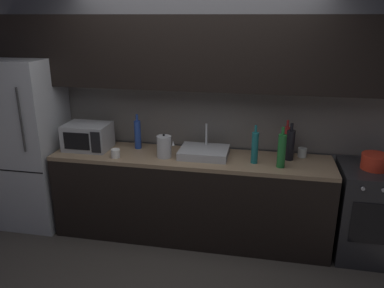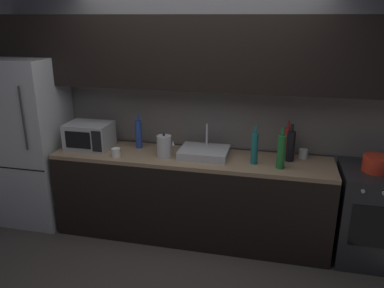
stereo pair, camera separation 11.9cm
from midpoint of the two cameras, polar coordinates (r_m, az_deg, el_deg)
name	(u,v)px [view 2 (the right image)]	position (r m, az deg, el deg)	size (l,w,h in m)	color
back_wall	(197,87)	(3.95, 1.60, 8.52)	(4.54, 0.44, 2.50)	slate
counter_run	(190,197)	(4.02, 0.60, -7.85)	(2.80, 0.60, 0.90)	black
refrigerator	(33,142)	(4.54, -21.91, 0.27)	(0.68, 0.69, 1.83)	#B7BABF
oven_range	(370,215)	(4.06, 25.72, -9.56)	(0.60, 0.62, 0.90)	#232326
microwave	(89,135)	(4.17, -14.24, 1.24)	(0.46, 0.35, 0.27)	#A8AAAF
sink_basin	(204,152)	(3.83, 2.71, -1.25)	(0.48, 0.38, 0.30)	#ADAFB5
kettle	(164,146)	(3.80, -3.27, -0.34)	(0.18, 0.14, 0.24)	#B7BABF
wine_bottle_teal	(254,148)	(3.65, 10.21, -0.60)	(0.07, 0.07, 0.37)	#19666B
wine_bottle_red	(287,142)	(3.90, 14.83, 0.29)	(0.07, 0.07, 0.37)	#A82323
wine_bottle_green	(281,151)	(3.59, 14.06, -1.09)	(0.08, 0.08, 0.38)	#1E6B2D
wine_bottle_dark	(291,146)	(3.80, 15.35, -0.26)	(0.08, 0.08, 0.37)	black
wine_bottle_blue	(139,134)	(4.07, -7.11, 1.54)	(0.07, 0.07, 0.37)	#234299
mug_white	(116,152)	(3.88, -10.39, -1.25)	(0.09, 0.09, 0.09)	silver
mug_orange	(162,143)	(4.08, -3.68, 0.19)	(0.07, 0.07, 0.11)	orange
mug_clear	(303,154)	(3.94, 17.05, -1.40)	(0.09, 0.09, 0.09)	silver
cooking_pot	(377,164)	(3.86, 26.58, -2.66)	(0.25, 0.25, 0.14)	red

